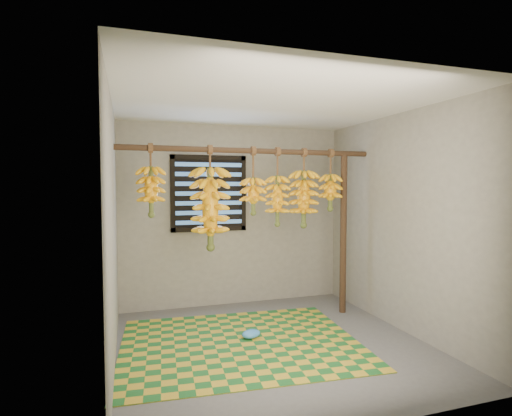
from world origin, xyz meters
name	(u,v)px	position (x,y,z in m)	size (l,w,h in m)	color
floor	(273,345)	(0.00, 0.00, -0.01)	(3.00, 3.00, 0.01)	#555555
ceiling	(273,103)	(0.00, 0.00, 2.40)	(3.00, 3.00, 0.01)	silver
wall_back	(234,215)	(0.00, 1.50, 1.20)	(3.00, 0.01, 2.40)	slate
wall_left	(112,231)	(-1.50, 0.00, 1.20)	(0.01, 3.00, 2.40)	slate
wall_right	(400,222)	(1.50, 0.00, 1.20)	(0.01, 3.00, 2.40)	slate
window	(209,193)	(-0.35, 1.48, 1.50)	(1.00, 0.04, 1.00)	black
hanging_pole	(252,151)	(0.00, 0.70, 2.00)	(0.06, 0.06, 3.00)	#412D1B
support_post	(343,234)	(1.20, 0.70, 1.00)	(0.08, 0.08, 2.00)	#412D1B
woven_mat	(241,343)	(-0.30, 0.12, 0.01)	(2.35, 1.88, 0.01)	#1C5F24
plastic_bag	(251,334)	(-0.16, 0.21, 0.05)	(0.21, 0.15, 0.09)	#3C8DE0
banana_bunch_a	(151,191)	(-1.13, 0.70, 1.54)	(0.29, 0.29, 0.78)	brown
banana_bunch_b	(210,209)	(-0.49, 0.70, 1.34)	(0.41, 0.41, 1.16)	brown
banana_bunch_c	(253,196)	(0.01, 0.70, 1.48)	(0.30, 0.30, 0.78)	brown
banana_bunch_d	(277,200)	(0.31, 0.70, 1.43)	(0.29, 0.29, 0.92)	brown
banana_bunch_e	(304,199)	(0.65, 0.70, 1.44)	(0.34, 0.34, 0.95)	brown
banana_bunch_f	(330,192)	(1.01, 0.70, 1.52)	(0.28, 0.28, 0.75)	brown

